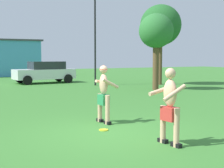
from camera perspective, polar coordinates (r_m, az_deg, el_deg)
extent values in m
plane|color=#38752D|center=(8.29, 0.05, -8.78)|extent=(80.00, 80.00, 0.00)
cube|color=black|center=(7.24, 11.29, -10.53)|extent=(0.14, 0.27, 0.09)
cylinder|color=#E0AD89|center=(7.15, 11.34, -7.59)|extent=(0.13, 0.13, 0.85)
cube|color=black|center=(7.54, 8.98, -9.87)|extent=(0.14, 0.27, 0.09)
cylinder|color=#E0AD89|center=(7.46, 9.02, -7.04)|extent=(0.13, 0.13, 0.85)
cube|color=red|center=(7.25, 10.19, -5.20)|extent=(0.28, 0.40, 0.31)
ellipsoid|color=#E0AD89|center=(7.18, 10.25, -1.58)|extent=(0.26, 0.38, 0.62)
cylinder|color=#E0AD89|center=(6.94, 11.00, -1.57)|extent=(0.56, 0.13, 0.37)
cylinder|color=#E0AD89|center=(7.29, 8.39, -1.22)|extent=(0.60, 0.16, 0.20)
sphere|color=#E0AD89|center=(7.15, 10.30, 1.86)|extent=(0.24, 0.24, 0.24)
cube|color=black|center=(9.74, -2.16, -6.43)|extent=(0.14, 0.27, 0.09)
cylinder|color=#E0AD89|center=(9.68, -2.16, -4.23)|extent=(0.13, 0.13, 0.85)
cube|color=black|center=(9.38, -0.80, -6.87)|extent=(0.14, 0.27, 0.09)
cylinder|color=#E0AD89|center=(9.31, -0.80, -4.59)|extent=(0.13, 0.13, 0.85)
cube|color=#28844C|center=(9.45, -1.50, -2.79)|extent=(0.27, 0.35, 0.30)
ellipsoid|color=#E0AD89|center=(9.40, -1.50, -0.02)|extent=(0.25, 0.33, 0.61)
cylinder|color=#E0AD89|center=(9.63, -1.66, 0.29)|extent=(0.58, 0.30, 0.21)
cylinder|color=#E0AD89|center=(9.27, -0.29, 0.11)|extent=(0.57, 0.18, 0.34)
sphere|color=#E0AD89|center=(9.38, -1.51, 2.60)|extent=(0.23, 0.23, 0.23)
cone|color=red|center=(9.37, -1.51, 2.99)|extent=(0.27, 0.27, 0.13)
cylinder|color=yellow|center=(8.65, -1.49, -8.11)|extent=(0.25, 0.25, 0.03)
cube|color=white|center=(24.08, -11.93, 1.76)|extent=(4.43, 2.13, 0.70)
cube|color=#282D33|center=(24.12, -11.51, 3.27)|extent=(2.52, 1.77, 0.56)
cylinder|color=black|center=(22.79, -14.73, 0.64)|extent=(0.66, 0.27, 0.64)
cylinder|color=black|center=(24.51, -15.93, 0.91)|extent=(0.66, 0.27, 0.64)
cylinder|color=black|center=(23.82, -7.78, 0.94)|extent=(0.66, 0.27, 0.64)
cylinder|color=black|center=(25.47, -9.40, 1.18)|extent=(0.66, 0.27, 0.64)
cylinder|color=black|center=(21.78, -3.01, 7.48)|extent=(0.12, 0.12, 5.86)
cylinder|color=brown|center=(22.53, 8.53, 3.86)|extent=(0.26, 0.26, 3.12)
ellipsoid|color=#236028|center=(22.63, 8.61, 10.29)|extent=(2.79, 2.79, 2.77)
cylinder|color=brown|center=(18.95, 7.74, 3.09)|extent=(0.36, 0.36, 2.73)
ellipsoid|color=#2D7033|center=(18.99, 7.82, 9.32)|extent=(2.00, 2.00, 1.99)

